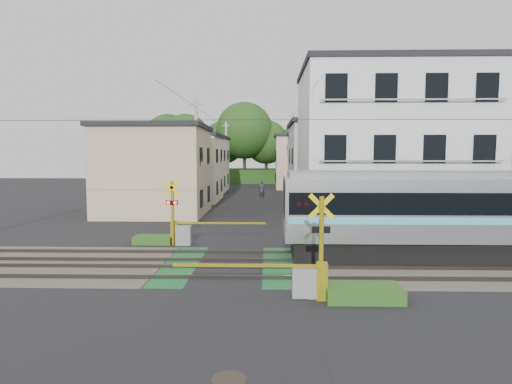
{
  "coord_description": "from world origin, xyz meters",
  "views": [
    {
      "loc": [
        1.4,
        -16.03,
        4.21
      ],
      "look_at": [
        0.85,
        5.0,
        2.37
      ],
      "focal_mm": 30.0,
      "sensor_mm": 36.0,
      "label": 1
    }
  ],
  "objects_px": {
    "commuter_train": "(497,213)",
    "apartment_block": "(387,147)",
    "manhole_cover": "(229,380)",
    "crossing_signal_far": "(182,230)",
    "pedestrian": "(261,189)",
    "crossing_signal_near": "(307,274)"
  },
  "relations": [
    {
      "from": "crossing_signal_far",
      "to": "pedestrian",
      "type": "relative_size",
      "value": 2.78
    },
    {
      "from": "commuter_train",
      "to": "crossing_signal_far",
      "type": "xyz_separation_m",
      "value": [
        -13.21,
        2.45,
        -1.17
      ]
    },
    {
      "from": "commuter_train",
      "to": "manhole_cover",
      "type": "height_order",
      "value": "commuter_train"
    },
    {
      "from": "manhole_cover",
      "to": "crossing_signal_near",
      "type": "bearing_deg",
      "value": 68.24
    },
    {
      "from": "manhole_cover",
      "to": "crossing_signal_far",
      "type": "bearing_deg",
      "value": 105.24
    },
    {
      "from": "pedestrian",
      "to": "manhole_cover",
      "type": "xyz_separation_m",
      "value": [
        -0.15,
        -33.65,
        -0.84
      ]
    },
    {
      "from": "crossing_signal_near",
      "to": "manhole_cover",
      "type": "bearing_deg",
      "value": -111.76
    },
    {
      "from": "crossing_signal_far",
      "to": "commuter_train",
      "type": "bearing_deg",
      "value": -10.52
    },
    {
      "from": "crossing_signal_near",
      "to": "crossing_signal_far",
      "type": "relative_size",
      "value": 1.0
    },
    {
      "from": "manhole_cover",
      "to": "commuter_train",
      "type": "bearing_deg",
      "value": 44.01
    },
    {
      "from": "commuter_train",
      "to": "apartment_block",
      "type": "height_order",
      "value": "apartment_block"
    },
    {
      "from": "commuter_train",
      "to": "manhole_cover",
      "type": "distance_m",
      "value": 13.93
    },
    {
      "from": "pedestrian",
      "to": "crossing_signal_far",
      "type": "bearing_deg",
      "value": 73.69
    },
    {
      "from": "apartment_block",
      "to": "manhole_cover",
      "type": "distance_m",
      "value": 20.06
    },
    {
      "from": "commuter_train",
      "to": "manhole_cover",
      "type": "bearing_deg",
      "value": -135.99
    },
    {
      "from": "crossing_signal_near",
      "to": "apartment_block",
      "type": "distance_m",
      "value": 14.95
    },
    {
      "from": "crossing_signal_far",
      "to": "pedestrian",
      "type": "distance_m",
      "value": 21.87
    },
    {
      "from": "crossing_signal_near",
      "to": "pedestrian",
      "type": "relative_size",
      "value": 2.78
    },
    {
      "from": "commuter_train",
      "to": "pedestrian",
      "type": "xyz_separation_m",
      "value": [
        -9.78,
        24.06,
        -1.03
      ]
    },
    {
      "from": "commuter_train",
      "to": "crossing_signal_near",
      "type": "distance_m",
      "value": 9.46
    },
    {
      "from": "crossing_signal_far",
      "to": "manhole_cover",
      "type": "relative_size",
      "value": 7.08
    },
    {
      "from": "commuter_train",
      "to": "pedestrian",
      "type": "relative_size",
      "value": 10.03
    }
  ]
}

